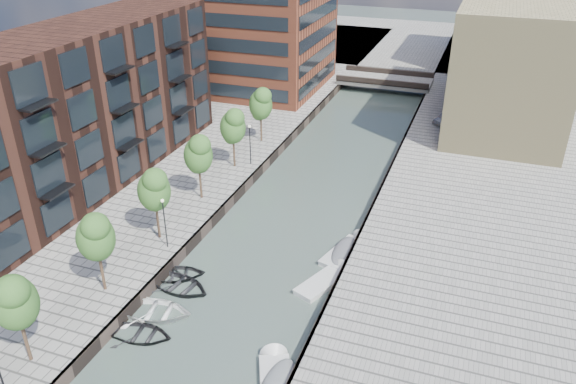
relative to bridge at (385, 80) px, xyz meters
The scene contains 26 objects.
water 32.03m from the bridge, 90.00° to the right, with size 300.00×300.00×0.00m, color #38473F.
quay_left 48.17m from the bridge, 138.37° to the right, with size 60.00×140.00×1.00m, color gray.
quay_right 35.79m from the bridge, 63.43° to the right, with size 20.00×140.00×1.00m, color gray.
quay_wall_left 32.59m from the bridge, 100.79° to the right, with size 0.25×140.00×1.00m, color #332823.
quay_wall_right 32.59m from the bridge, 79.21° to the right, with size 0.25×140.00×1.00m, color #332823.
far_closure 28.01m from the bridge, 90.00° to the left, with size 80.00×40.00×1.00m, color gray.
apartment_block 46.99m from the bridge, 115.46° to the right, with size 8.00×38.00×14.00m, color black.
tan_block_near 19.99m from the bridge, 32.01° to the right, with size 12.00×25.00×14.00m, color #9E8E60.
tan_block_far 23.87m from the bridge, 45.00° to the left, with size 12.00×20.00×16.00m, color #9E8E60.
bridge is the anchor object (origin of this frame).
tree_1 61.71m from the bridge, 97.93° to the right, with size 2.50×2.50×5.95m.
tree_2 54.81m from the bridge, 98.95° to the right, with size 2.50×2.50×5.95m.
tree_3 47.92m from the bridge, 100.25° to the right, with size 2.50×2.50×5.95m.
tree_4 41.08m from the bridge, 102.00° to the right, with size 2.50×2.50×5.95m.
tree_5 34.30m from the bridge, 104.44° to the right, with size 2.50×2.50×5.95m.
tree_6 27.63m from the bridge, 108.10° to the right, with size 2.50×2.50×5.95m.
lamp_1 48.58m from the bridge, 98.53° to the right, with size 0.24×0.24×4.12m.
lamp_2 32.87m from the bridge, 102.68° to the right, with size 0.24×0.24×4.12m.
sloop_0 56.50m from the bridge, 94.37° to the right, with size 2.97×4.16×0.86m, color black.
sloop_1 51.35m from the bridge, 95.06° to the right, with size 3.49×4.89×1.01m, color black.
sloop_3 54.39m from the bridge, 94.85° to the right, with size 3.61×5.05×1.05m, color white.
sloop_4 50.31m from the bridge, 96.16° to the right, with size 3.06×4.28×0.89m, color black.
motorboat_1 57.27m from the bridge, 84.87° to the right, with size 3.70×5.38×1.71m.
motorboat_2 47.02m from the bridge, 83.72° to the right, with size 3.34×5.04×1.59m.
motorboat_4 43.02m from the bridge, 82.61° to the right, with size 3.06×5.39×1.70m.
car 16.68m from the bridge, 54.08° to the right, with size 1.51×3.76×1.28m, color #B2B3B7.
Camera 1 is at (13.70, -6.65, 24.62)m, focal length 35.00 mm.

